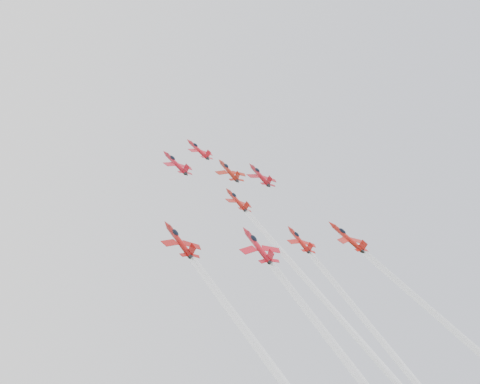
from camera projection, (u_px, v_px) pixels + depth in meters
jet_lead at (198, 149)px, 156.44m from camera, size 8.98×10.86×8.80m
jet_row2_left at (176, 163)px, 139.94m from camera, size 9.25×11.19×9.06m
jet_row2_center at (229, 170)px, 151.13m from camera, size 9.70×11.73×9.51m
jet_row2_right at (260, 175)px, 158.60m from camera, size 10.35×12.53×10.15m
jet_center at (334, 309)px, 106.21m from camera, size 8.36×71.56×58.12m
jet_rear_right at (423, 369)px, 99.83m from camera, size 8.49×72.66×59.02m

